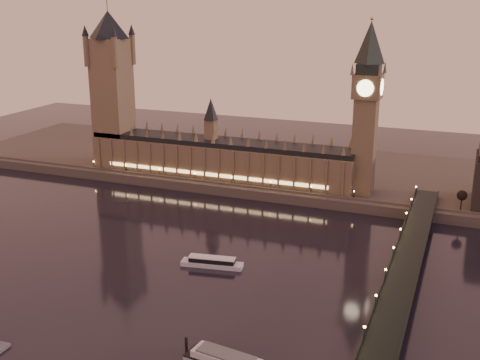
# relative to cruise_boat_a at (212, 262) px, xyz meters

# --- Properties ---
(ground) EXTENTS (700.00, 700.00, 0.00)m
(ground) POSITION_rel_cruise_boat_a_xyz_m (-6.34, -3.52, -2.05)
(ground) COLOR black
(ground) RESTS_ON ground
(far_embankment) EXTENTS (560.00, 130.00, 6.00)m
(far_embankment) POSITION_rel_cruise_boat_a_xyz_m (23.66, 161.48, 0.95)
(far_embankment) COLOR #423D35
(far_embankment) RESTS_ON ground
(palace_of_westminster) EXTENTS (180.00, 26.62, 52.00)m
(palace_of_westminster) POSITION_rel_cruise_boat_a_xyz_m (-46.47, 117.48, 19.66)
(palace_of_westminster) COLOR brown
(palace_of_westminster) RESTS_ON ground
(victoria_tower) EXTENTS (31.68, 31.68, 118.00)m
(victoria_tower) POSITION_rel_cruise_boat_a_xyz_m (-126.34, 117.48, 63.74)
(victoria_tower) COLOR brown
(victoria_tower) RESTS_ON ground
(big_ben) EXTENTS (17.68, 17.68, 104.00)m
(big_ben) POSITION_rel_cruise_boat_a_xyz_m (47.64, 117.47, 61.91)
(big_ben) COLOR brown
(big_ben) RESTS_ON ground
(westminster_bridge) EXTENTS (13.20, 260.00, 15.30)m
(westminster_bridge) POSITION_rel_cruise_boat_a_xyz_m (85.27, -3.52, 3.47)
(westminster_bridge) COLOR black
(westminster_bridge) RESTS_ON ground
(bare_tree_0) EXTENTS (5.96, 5.96, 12.12)m
(bare_tree_0) POSITION_rel_cruise_boat_a_xyz_m (106.89, 105.48, 13.00)
(bare_tree_0) COLOR black
(bare_tree_0) RESTS_ON ground
(cruise_boat_a) EXTENTS (29.65, 10.88, 4.64)m
(cruise_boat_a) POSITION_rel_cruise_boat_a_xyz_m (0.00, 0.00, 0.00)
(cruise_boat_a) COLOR silver
(cruise_boat_a) RESTS_ON ground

